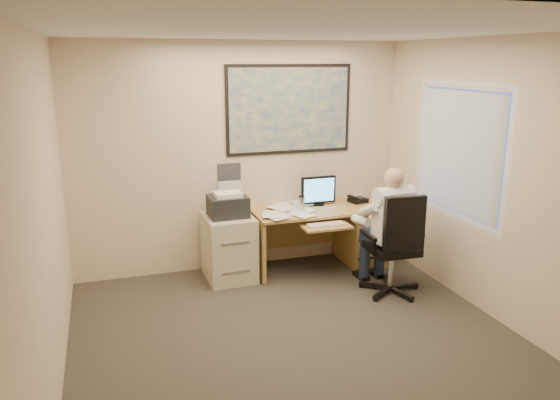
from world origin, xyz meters
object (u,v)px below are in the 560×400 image
object	(u,v)px
desk	(342,229)
person	(391,231)
office_chair	(394,265)
filing_cabinet	(229,241)

from	to	relation	value
desk	person	distance (m)	0.97
desk	person	xyz separation A→B (m)	(0.16, -0.93, 0.25)
office_chair	person	xyz separation A→B (m)	(-0.00, 0.08, 0.36)
filing_cabinet	person	distance (m)	1.85
desk	office_chair	size ratio (longest dim) A/B	1.40
filing_cabinet	person	bearing A→B (deg)	-31.44
office_chair	person	bearing A→B (deg)	94.72
filing_cabinet	office_chair	xyz separation A→B (m)	(1.59, -1.00, -0.11)
desk	person	bearing A→B (deg)	-80.51
filing_cabinet	office_chair	bearing A→B (deg)	-33.62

